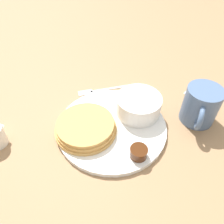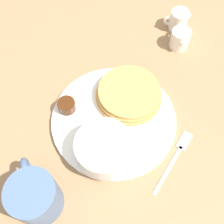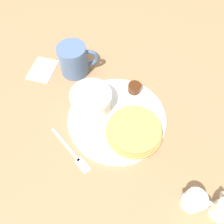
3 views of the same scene
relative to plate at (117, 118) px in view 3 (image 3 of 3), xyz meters
name	(u,v)px [view 3 (image 3 of 3)]	position (x,y,z in m)	size (l,w,h in m)	color
ground_plane	(117,119)	(0.00, 0.00, -0.01)	(4.00, 4.00, 0.00)	#93704C
plate	(117,118)	(0.00, 0.00, 0.00)	(0.27, 0.27, 0.01)	white
pancake_stack	(134,130)	(-0.04, -0.05, 0.02)	(0.15, 0.15, 0.03)	tan
bowl	(91,99)	(0.02, 0.08, 0.03)	(0.11, 0.11, 0.05)	white
syrup_cup	(134,88)	(0.10, -0.03, 0.02)	(0.04, 0.04, 0.02)	#47230F
butter_ramekin	(88,95)	(0.04, 0.09, 0.02)	(0.04, 0.04, 0.04)	white
coffee_mug	(74,60)	(0.14, 0.17, 0.04)	(0.09, 0.12, 0.09)	slate
creamer_pitcher_near	(194,201)	(-0.17, -0.21, 0.02)	(0.05, 0.07, 0.05)	white
creamer_pitcher_far	(224,210)	(-0.18, -0.27, 0.02)	(0.07, 0.05, 0.05)	white
fork	(74,154)	(-0.13, 0.08, 0.00)	(0.10, 0.13, 0.00)	silver
napkin	(42,69)	(0.12, 0.27, 0.00)	(0.10, 0.07, 0.00)	white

